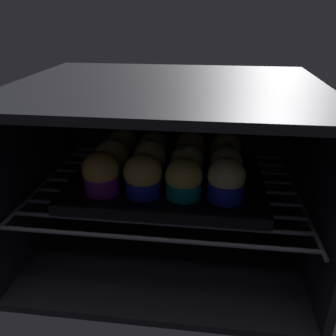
# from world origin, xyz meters

# --- Properties ---
(oven_cavity) EXTENTS (0.59, 0.47, 0.37)m
(oven_cavity) POSITION_xyz_m (0.00, 0.26, 0.17)
(oven_cavity) COLOR black
(oven_cavity) RESTS_ON ground
(oven_rack) EXTENTS (0.55, 0.42, 0.01)m
(oven_rack) POSITION_xyz_m (0.00, 0.22, 0.14)
(oven_rack) COLOR #51515B
(oven_rack) RESTS_ON oven_cavity
(baking_tray) EXTENTS (0.40, 0.32, 0.02)m
(baking_tray) POSITION_xyz_m (0.00, 0.23, 0.15)
(baking_tray) COLOR black
(baking_tray) RESTS_ON oven_rack
(muffin_row0_col0) EXTENTS (0.07, 0.07, 0.08)m
(muffin_row0_col0) POSITION_xyz_m (-0.12, 0.15, 0.19)
(muffin_row0_col0) COLOR #7A238C
(muffin_row0_col0) RESTS_ON baking_tray
(muffin_row0_col1) EXTENTS (0.07, 0.07, 0.08)m
(muffin_row0_col1) POSITION_xyz_m (-0.04, 0.15, 0.19)
(muffin_row0_col1) COLOR #1928B7
(muffin_row0_col1) RESTS_ON baking_tray
(muffin_row0_col2) EXTENTS (0.07, 0.07, 0.08)m
(muffin_row0_col2) POSITION_xyz_m (0.04, 0.15, 0.19)
(muffin_row0_col2) COLOR #0C8C84
(muffin_row0_col2) RESTS_ON baking_tray
(muffin_row0_col3) EXTENTS (0.07, 0.07, 0.08)m
(muffin_row0_col3) POSITION_xyz_m (0.12, 0.15, 0.19)
(muffin_row0_col3) COLOR #1928B7
(muffin_row0_col3) RESTS_ON baking_tray
(muffin_row1_col0) EXTENTS (0.07, 0.07, 0.08)m
(muffin_row1_col0) POSITION_xyz_m (-0.12, 0.23, 0.19)
(muffin_row1_col0) COLOR #0C8C84
(muffin_row1_col0) RESTS_ON baking_tray
(muffin_row1_col1) EXTENTS (0.07, 0.07, 0.09)m
(muffin_row1_col1) POSITION_xyz_m (-0.04, 0.23, 0.19)
(muffin_row1_col1) COLOR #1928B7
(muffin_row1_col1) RESTS_ON baking_tray
(muffin_row1_col2) EXTENTS (0.07, 0.07, 0.08)m
(muffin_row1_col2) POSITION_xyz_m (0.04, 0.23, 0.19)
(muffin_row1_col2) COLOR #0C8C84
(muffin_row1_col2) RESTS_ON baking_tray
(muffin_row1_col3) EXTENTS (0.07, 0.07, 0.08)m
(muffin_row1_col3) POSITION_xyz_m (0.12, 0.23, 0.19)
(muffin_row1_col3) COLOR #1928B7
(muffin_row1_col3) RESTS_ON baking_tray
(muffin_row2_col0) EXTENTS (0.07, 0.07, 0.08)m
(muffin_row2_col0) POSITION_xyz_m (-0.12, 0.31, 0.19)
(muffin_row2_col0) COLOR #7A238C
(muffin_row2_col0) RESTS_ON baking_tray
(muffin_row2_col1) EXTENTS (0.07, 0.07, 0.07)m
(muffin_row2_col1) POSITION_xyz_m (-0.04, 0.31, 0.19)
(muffin_row2_col1) COLOR #1928B7
(muffin_row2_col1) RESTS_ON baking_tray
(muffin_row2_col2) EXTENTS (0.07, 0.07, 0.08)m
(muffin_row2_col2) POSITION_xyz_m (0.04, 0.31, 0.19)
(muffin_row2_col2) COLOR #1928B7
(muffin_row2_col2) RESTS_ON baking_tray
(muffin_row2_col3) EXTENTS (0.07, 0.07, 0.08)m
(muffin_row2_col3) POSITION_xyz_m (0.12, 0.31, 0.19)
(muffin_row2_col3) COLOR red
(muffin_row2_col3) RESTS_ON baking_tray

